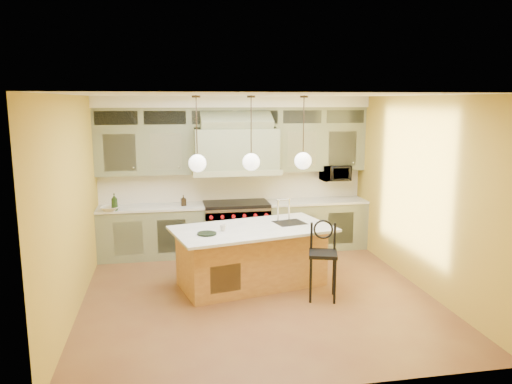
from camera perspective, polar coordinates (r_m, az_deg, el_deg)
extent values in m
plane|color=brown|center=(7.51, 0.13, -11.68)|extent=(5.00, 5.00, 0.00)
plane|color=white|center=(6.96, 0.14, 11.04)|extent=(5.00, 5.00, 0.00)
plane|color=gold|center=(9.53, -2.62, 2.12)|extent=(5.00, 0.00, 5.00)
plane|color=gold|center=(4.73, 5.72, -6.57)|extent=(5.00, 0.00, 5.00)
plane|color=gold|center=(7.08, -20.17, -1.42)|extent=(0.00, 5.00, 5.00)
plane|color=gold|center=(7.93, 18.19, -0.09)|extent=(0.00, 5.00, 5.00)
cube|color=gray|center=(9.33, -11.80, -4.55)|extent=(1.90, 0.65, 0.90)
cube|color=gray|center=(9.74, 6.79, -3.75)|extent=(1.90, 0.65, 0.90)
cube|color=white|center=(9.22, -11.90, -1.72)|extent=(1.90, 0.68, 0.04)
cube|color=white|center=(9.64, 6.85, -1.04)|extent=(1.90, 0.68, 0.04)
cube|color=white|center=(9.54, -2.59, 0.74)|extent=(5.00, 0.04, 0.56)
cube|color=gray|center=(9.21, -12.58, 4.58)|extent=(1.75, 0.35, 0.85)
cube|color=gray|center=(9.65, 7.14, 5.00)|extent=(1.75, 0.35, 0.85)
cube|color=gray|center=(9.12, -2.34, 4.92)|extent=(1.50, 0.70, 0.75)
cube|color=gray|center=(9.17, -2.32, 2.43)|extent=(1.60, 0.76, 0.10)
cube|color=#333833|center=(9.26, -2.52, 8.57)|extent=(5.00, 0.35, 0.35)
cube|color=white|center=(9.23, -2.52, 10.27)|extent=(5.00, 0.47, 0.20)
cube|color=silver|center=(9.38, -2.27, -4.24)|extent=(1.20, 0.70, 0.90)
cube|color=black|center=(9.27, -2.30, -1.37)|extent=(1.20, 0.70, 0.06)
cube|color=silver|center=(9.00, -2.00, -2.71)|extent=(1.20, 0.06, 0.14)
cube|color=#9C6237|center=(7.77, -0.53, -7.44)|extent=(2.30, 1.47, 0.88)
cube|color=white|center=(7.60, -0.39, -4.25)|extent=(2.60, 1.77, 0.04)
cube|color=black|center=(7.92, 3.86, -3.67)|extent=(0.54, 0.50, 0.05)
cylinder|color=black|center=(7.17, 6.27, -10.04)|extent=(0.04, 0.04, 0.65)
cylinder|color=black|center=(7.18, 8.99, -10.08)|extent=(0.04, 0.04, 0.65)
cylinder|color=black|center=(7.49, 6.27, -9.14)|extent=(0.04, 0.04, 0.65)
cylinder|color=black|center=(7.50, 8.87, -9.18)|extent=(0.04, 0.04, 0.65)
cube|color=black|center=(7.22, 7.67, -7.02)|extent=(0.49, 0.49, 0.05)
torus|color=black|center=(7.29, 7.70, -4.26)|extent=(0.28, 0.11, 0.29)
imported|color=black|center=(9.74, 9.03, 2.19)|extent=(0.54, 0.37, 0.30)
imported|color=#1C3314|center=(8.98, -15.88, -1.11)|extent=(0.12, 0.12, 0.30)
imported|color=black|center=(9.13, -8.29, -0.96)|extent=(0.10, 0.10, 0.20)
imported|color=white|center=(9.01, -16.35, -1.83)|extent=(0.35, 0.35, 0.08)
imported|color=beige|center=(7.42, -3.81, -4.11)|extent=(0.11, 0.11, 0.09)
cylinder|color=#2D2319|center=(7.30, -6.87, 10.78)|extent=(0.12, 0.12, 0.03)
cylinder|color=#2D2319|center=(7.31, -6.80, 7.29)|extent=(0.02, 0.02, 0.93)
sphere|color=white|center=(7.36, -6.71, 3.29)|extent=(0.26, 0.26, 0.26)
cylinder|color=#2D2319|center=(7.40, -0.57, 10.85)|extent=(0.12, 0.12, 0.03)
cylinder|color=#2D2319|center=(7.41, -0.56, 7.41)|extent=(0.02, 0.02, 0.93)
sphere|color=white|center=(7.45, -0.55, 3.45)|extent=(0.26, 0.26, 0.26)
cylinder|color=#2D2319|center=(7.58, 5.51, 10.79)|extent=(0.12, 0.12, 0.03)
cylinder|color=#2D2319|center=(7.59, 5.45, 7.43)|extent=(0.02, 0.02, 0.93)
sphere|color=white|center=(7.63, 5.39, 3.57)|extent=(0.26, 0.26, 0.26)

